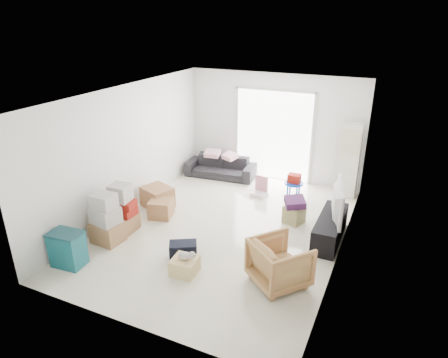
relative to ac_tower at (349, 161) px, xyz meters
The scene contains 21 objects.
room_shell 3.32m from the ac_tower, 126.35° to the right, with size 4.98×6.48×3.18m.
sliding_door 2.01m from the ac_tower, behind, with size 2.10×0.04×2.33m.
ac_tower is the anchor object (origin of this frame).
tv_console 2.28m from the ac_tower, 88.69° to the right, with size 0.44×1.45×0.48m, color black.
television 2.22m from the ac_tower, 88.69° to the right, with size 1.15×0.66×0.15m, color black.
sofa 3.25m from the ac_tower, behind, with size 1.82×0.53×0.71m, color #26252A.
pillow_left 3.43m from the ac_tower, behind, with size 0.36×0.28×0.11m, color #DEA2B1.
pillow_right 2.93m from the ac_tower, behind, with size 0.36×0.29×0.12m, color #DEA2B1.
armchair 3.93m from the ac_tower, 96.26° to the right, with size 0.81×0.76×0.83m, color tan.
storage_bins 6.26m from the ac_tower, 128.16° to the right, with size 0.58×0.43×0.63m.
box_stack_a 5.51m from the ac_tower, 133.06° to the right, with size 0.57×0.48×0.99m.
box_stack_b 5.18m from the ac_tower, 136.66° to the right, with size 0.55×0.49×0.99m.
box_stack_c 4.45m from the ac_tower, 147.57° to the right, with size 0.78×0.71×0.46m.
loose_box 4.41m from the ac_tower, 140.99° to the right, with size 0.46×0.46×0.38m, color #B0814F.
duffel_bag 4.53m from the ac_tower, 119.04° to the right, with size 0.48×0.29×0.31m, color black.
ottoman 2.08m from the ac_tower, 112.52° to the right, with size 0.36×0.36×0.36m, color tan.
blanket 2.01m from the ac_tower, 112.52° to the right, with size 0.39×0.39×0.14m, color #4C1F4F.
kids_table 1.35m from the ac_tower, 149.81° to the right, with size 0.44×0.44×0.58m.
toy_walker 2.16m from the ac_tower, 155.28° to the right, with size 0.39×0.36×0.47m.
wood_crate 4.75m from the ac_tower, 114.32° to the right, with size 0.41×0.41×0.27m, color #DFC881.
plush_bunny 4.70m from the ac_tower, 113.98° to the right, with size 0.31×0.17×0.15m.
Camera 1 is at (2.93, -6.41, 4.02)m, focal length 32.00 mm.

